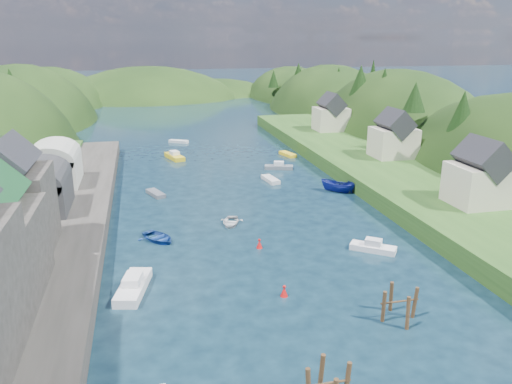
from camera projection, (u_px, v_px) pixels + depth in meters
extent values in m
plane|color=black|center=(226.00, 177.00, 83.22)|extent=(600.00, 600.00, 0.00)
ellipsoid|color=black|center=(27.00, 152.00, 139.33)|extent=(44.00, 75.56, 48.19)
ellipsoid|color=black|center=(50.00, 123.00, 177.95)|extent=(44.00, 75.56, 39.00)
ellipsoid|color=black|center=(396.00, 172.00, 118.65)|extent=(36.00, 75.56, 48.00)
ellipsoid|color=black|center=(330.00, 136.00, 158.49)|extent=(36.00, 75.56, 44.49)
ellipsoid|color=black|center=(292.00, 113.00, 197.14)|extent=(36.00, 75.56, 36.00)
ellipsoid|color=black|center=(150.00, 124.00, 195.72)|extent=(80.00, 60.00, 44.00)
ellipsoid|color=black|center=(217.00, 122.00, 211.63)|extent=(70.00, 56.00, 36.00)
cone|color=black|center=(6.00, 106.00, 102.13)|extent=(5.28, 5.28, 6.03)
cone|color=black|center=(11.00, 84.00, 110.68)|extent=(4.77, 4.77, 6.80)
cone|color=black|center=(43.00, 95.00, 123.88)|extent=(4.07, 4.07, 5.12)
cone|color=black|center=(40.00, 87.00, 133.23)|extent=(4.56, 4.56, 7.86)
cone|color=black|center=(34.00, 91.00, 141.51)|extent=(4.75, 4.75, 4.98)
cone|color=black|center=(44.00, 84.00, 149.57)|extent=(4.27, 4.27, 7.03)
cone|color=black|center=(462.00, 116.00, 78.31)|extent=(5.29, 5.29, 7.80)
cone|color=black|center=(415.00, 97.00, 88.98)|extent=(4.07, 4.07, 5.31)
cone|color=black|center=(413.00, 112.00, 99.76)|extent=(3.40, 3.40, 5.39)
cone|color=black|center=(384.00, 88.00, 109.87)|extent=(4.94, 4.94, 9.03)
cone|color=black|center=(360.00, 81.00, 114.13)|extent=(5.25, 5.25, 7.29)
cone|color=black|center=(373.00, 77.00, 124.72)|extent=(3.36, 3.36, 8.69)
cone|color=black|center=(338.00, 80.00, 142.06)|extent=(4.57, 4.57, 7.05)
cone|color=black|center=(324.00, 83.00, 155.49)|extent=(3.59, 3.59, 5.67)
cone|color=black|center=(299.00, 72.00, 159.87)|extent=(4.14, 4.14, 6.07)
cone|color=black|center=(274.00, 79.00, 173.01)|extent=(3.83, 3.83, 5.92)
cube|color=#2D2B28|center=(40.00, 260.00, 49.85)|extent=(12.00, 110.00, 2.00)
cube|color=#2D2B28|center=(14.00, 211.00, 48.87)|extent=(7.00, 8.00, 8.00)
cube|color=black|center=(7.00, 163.00, 47.44)|extent=(5.15, 8.32, 5.15)
cube|color=#2D2D30|center=(39.00, 194.00, 60.63)|extent=(7.00, 9.00, 4.00)
cylinder|color=#2D2D30|center=(37.00, 179.00, 60.04)|extent=(7.00, 9.00, 7.00)
cube|color=#B2B2A8|center=(54.00, 170.00, 71.80)|extent=(7.00, 9.00, 4.00)
cylinder|color=#B2B2A8|center=(52.00, 156.00, 71.21)|extent=(7.00, 9.00, 7.00)
cube|color=#234719|center=(393.00, 177.00, 78.94)|extent=(16.00, 120.00, 2.40)
cube|color=beige|center=(480.00, 184.00, 61.52)|extent=(7.00, 6.00, 5.00)
cube|color=black|center=(483.00, 158.00, 60.53)|extent=(5.15, 6.24, 5.15)
cube|color=beige|center=(393.00, 143.00, 86.15)|extent=(7.00, 6.00, 5.00)
cube|color=black|center=(395.00, 123.00, 85.16)|extent=(5.15, 6.24, 5.15)
cube|color=beige|center=(331.00, 119.00, 111.06)|extent=(7.00, 6.00, 5.00)
cube|color=black|center=(332.00, 104.00, 110.07)|extent=(5.15, 6.24, 5.15)
cylinder|color=#382314|center=(321.00, 379.00, 31.97)|extent=(0.32, 0.32, 3.79)
cylinder|color=#382314|center=(328.00, 383.00, 30.63)|extent=(2.97, 0.16, 0.16)
cylinder|color=#382314|center=(414.00, 306.00, 41.11)|extent=(0.32, 0.32, 3.37)
cylinder|color=#382314|center=(391.00, 299.00, 42.10)|extent=(0.32, 0.32, 3.37)
cylinder|color=#382314|center=(383.00, 310.00, 40.51)|extent=(0.32, 0.32, 3.37)
cylinder|color=#382314|center=(408.00, 317.00, 39.51)|extent=(0.32, 0.32, 3.37)
cylinder|color=#382314|center=(400.00, 301.00, 40.64)|extent=(3.34, 0.16, 0.16)
cone|color=#B90F0E|center=(284.00, 292.00, 44.68)|extent=(0.70, 0.70, 0.90)
sphere|color=#B90F0E|center=(284.00, 287.00, 44.53)|extent=(0.30, 0.30, 0.30)
cone|color=#B90F0E|center=(259.00, 244.00, 54.96)|extent=(0.70, 0.70, 0.90)
sphere|color=#B90F0E|center=(259.00, 240.00, 54.82)|extent=(0.30, 0.30, 0.30)
cube|color=yellow|center=(288.00, 154.00, 98.06)|extent=(2.58, 4.74, 0.63)
imported|color=navy|center=(337.00, 187.00, 74.83)|extent=(5.32, 4.54, 1.99)
cube|color=silver|center=(179.00, 142.00, 110.22)|extent=(4.41, 3.38, 0.60)
cube|color=slate|center=(279.00, 167.00, 88.09)|extent=(5.22, 2.99, 0.69)
cube|color=silver|center=(279.00, 163.00, 87.87)|extent=(1.99, 1.60, 0.70)
cube|color=silver|center=(271.00, 180.00, 80.60)|extent=(2.21, 4.77, 0.64)
imported|color=navy|center=(158.00, 238.00, 57.06)|extent=(5.52, 5.93, 1.00)
imported|color=silver|center=(231.00, 222.00, 62.04)|extent=(4.02, 4.79, 0.85)
cube|color=gold|center=(175.00, 157.00, 95.59)|extent=(3.66, 6.37, 0.85)
cube|color=silver|center=(174.00, 153.00, 95.35)|extent=(1.95, 2.43, 0.70)
cube|color=silver|center=(133.00, 287.00, 45.56)|extent=(3.57, 6.79, 0.91)
cube|color=silver|center=(133.00, 279.00, 45.31)|extent=(1.98, 2.55, 0.70)
cube|color=#4F535A|center=(156.00, 194.00, 73.44)|extent=(2.87, 4.47, 0.60)
cube|color=white|center=(373.00, 248.00, 54.28)|extent=(4.86, 4.22, 0.68)
cube|color=silver|center=(373.00, 242.00, 54.07)|extent=(2.04, 1.93, 0.70)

